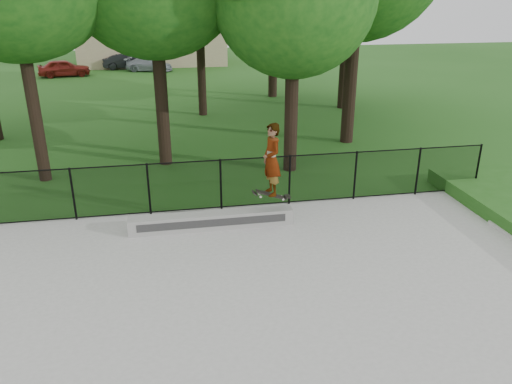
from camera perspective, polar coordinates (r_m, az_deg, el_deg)
ground at (r=9.40m, az=0.52°, el=-16.75°), size 100.00×100.00×0.00m
concrete_slab at (r=9.38m, az=0.52°, el=-16.61°), size 14.00×12.00×0.06m
grind_ledge at (r=13.19m, az=-5.06°, el=-3.27°), size 4.31×0.40×0.42m
car_a at (r=40.25m, az=-21.09°, el=13.09°), size 3.80×2.04×1.24m
car_b at (r=42.90m, az=-14.66°, el=14.28°), size 3.49×1.79×1.21m
car_c at (r=41.13m, az=-12.10°, el=14.07°), size 3.59×2.33×1.05m
skater_airborne at (r=12.65m, az=1.79°, el=3.61°), size 0.81×0.76×2.09m
chainlink_fence at (r=14.11m, az=-4.04°, el=0.89°), size 16.06×0.06×1.50m
distant_building at (r=45.35m, az=-11.71°, el=16.89°), size 12.40×6.40×4.30m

